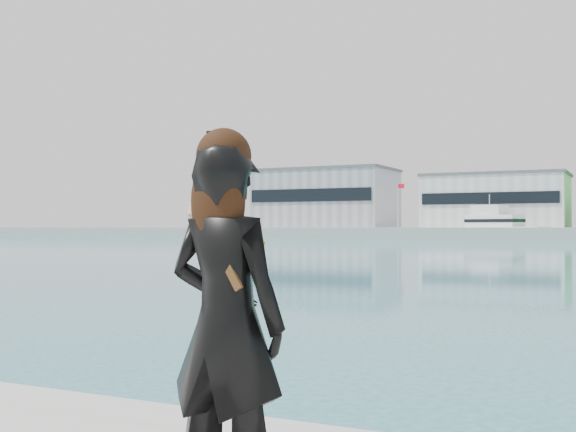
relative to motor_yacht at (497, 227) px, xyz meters
name	(u,v)px	position (x,y,z in m)	size (l,w,h in m)	color
warehouse_grey_left	(326,198)	(-35.23, 12.43, 5.68)	(26.52, 16.36, 11.50)	gray
warehouse_white	(496,201)	(-2.23, 12.43, 4.68)	(24.48, 15.35, 9.50)	silver
flagpole_left	(398,202)	(-18.14, 5.45, 4.45)	(1.28, 0.16, 8.00)	silver
motor_yacht	(497,227)	(0.00, 0.00, 0.00)	(16.35, 10.28, 7.41)	white
buoy_far	(263,244)	(-21.54, -39.56, -2.08)	(0.50, 0.50, 0.50)	#DE9E0B
woman	(225,312)	(19.20, -116.12, -0.32)	(0.68, 0.48, 1.90)	black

